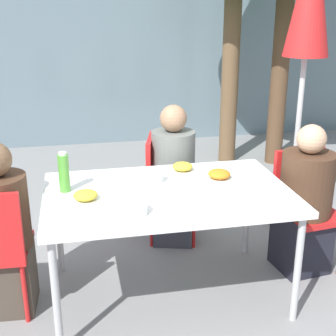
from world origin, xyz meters
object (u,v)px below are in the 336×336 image
(chair_far, at_px, (163,181))
(chair_right, at_px, (304,200))
(person_right, at_px, (305,205))
(person_far, at_px, (173,180))
(bottle, at_px, (64,173))
(person_left, at_px, (3,235))
(salad_bowl, at_px, (130,209))
(drinking_cup, at_px, (157,176))
(closed_umbrella, at_px, (310,5))

(chair_far, bearing_deg, chair_right, 72.37)
(person_right, bearing_deg, person_far, -43.64)
(person_far, height_order, bottle, person_far)
(chair_right, height_order, person_right, person_right)
(chair_far, xyz_separation_m, person_far, (0.07, -0.07, 0.03))
(chair_far, height_order, bottle, bottle)
(person_left, bearing_deg, salad_bowl, -21.68)
(chair_far, bearing_deg, salad_bowl, -5.50)
(person_left, distance_m, drinking_cup, 1.01)
(closed_umbrella, bearing_deg, person_right, -110.03)
(chair_far, distance_m, person_far, 0.10)
(person_right, distance_m, chair_far, 1.11)
(chair_right, height_order, closed_umbrella, closed_umbrella)
(person_far, relative_size, salad_bowl, 5.84)
(chair_far, bearing_deg, person_right, 67.52)
(bottle, bearing_deg, person_left, -170.74)
(drinking_cup, relative_size, salad_bowl, 0.44)
(person_left, relative_size, bottle, 4.33)
(bottle, height_order, drinking_cup, bottle)
(person_far, bearing_deg, person_right, 68.40)
(person_right, bearing_deg, salad_bowl, 10.60)
(chair_right, xyz_separation_m, chair_far, (-0.93, 0.58, 0.00))
(closed_umbrella, height_order, bottle, closed_umbrella)
(person_right, bearing_deg, bottle, -7.07)
(person_right, height_order, chair_far, person_right)
(bottle, bearing_deg, person_far, 36.90)
(person_left, xyz_separation_m, person_right, (2.02, 0.08, -0.02))
(drinking_cup, bearing_deg, person_left, -173.92)
(person_left, bearing_deg, chair_right, 7.76)
(bottle, relative_size, drinking_cup, 2.97)
(chair_far, xyz_separation_m, bottle, (-0.75, -0.68, 0.37))
(person_right, relative_size, drinking_cup, 12.65)
(person_far, height_order, salad_bowl, person_far)
(closed_umbrella, distance_m, salad_bowl, 2.17)
(drinking_cup, distance_m, salad_bowl, 0.50)
(person_right, bearing_deg, chair_right, -121.89)
(person_right, xyz_separation_m, salad_bowl, (-1.28, -0.42, 0.28))
(person_left, relative_size, closed_umbrella, 0.45)
(chair_far, bearing_deg, person_far, 58.11)
(person_left, xyz_separation_m, bottle, (0.39, 0.06, 0.35))
(drinking_cup, bearing_deg, chair_right, 3.06)
(salad_bowl, bearing_deg, closed_umbrella, 35.96)
(person_left, height_order, drinking_cup, person_left)
(chair_right, height_order, salad_bowl, chair_right)
(bottle, xyz_separation_m, salad_bowl, (0.35, -0.41, -0.09))
(closed_umbrella, xyz_separation_m, drinking_cup, (-1.31, -0.67, -1.04))
(chair_right, bearing_deg, chair_far, -39.66)
(person_far, bearing_deg, person_left, -46.13)
(bottle, distance_m, salad_bowl, 0.55)
(person_left, distance_m, chair_far, 1.36)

